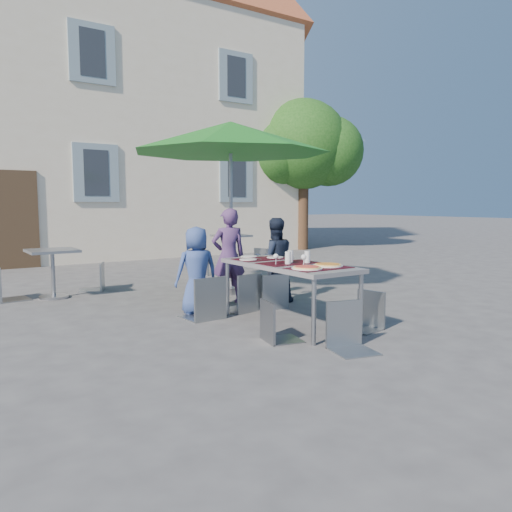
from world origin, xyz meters
TOP-DOWN VIEW (x-y plane):
  - ground at (0.00, 0.00)m, footprint 90.00×90.00m
  - building at (-0.00, 11.50)m, footprint 13.60×8.20m
  - tree at (6.55, 7.54)m, footprint 3.60×3.00m
  - dining_table at (0.01, -0.10)m, footprint 0.80×1.85m
  - pizza_near_left at (-0.17, -0.66)m, footprint 0.34×0.34m
  - pizza_near_right at (0.18, -0.62)m, footprint 0.34×0.34m
  - glassware at (0.03, -0.18)m, footprint 0.47×0.39m
  - place_settings at (-0.01, 0.53)m, footprint 0.69×0.52m
  - child_0 at (-0.63, 1.05)m, footprint 0.62×0.46m
  - child_1 at (0.08, 1.41)m, footprint 0.57×0.44m
  - child_2 at (0.71, 1.13)m, footprint 0.69×0.54m
  - chair_0 at (-0.69, 0.69)m, footprint 0.49×0.49m
  - chair_1 at (-0.04, 0.80)m, footprint 0.52×0.52m
  - chair_2 at (0.38, 0.74)m, footprint 0.46×0.47m
  - chair_3 at (-0.57, -0.62)m, footprint 0.45×0.45m
  - chair_4 at (0.64, -0.79)m, footprint 0.44×0.43m
  - chair_5 at (-0.14, -1.28)m, footprint 0.50×0.50m
  - patio_umbrella at (0.55, 2.12)m, footprint 3.17×3.17m
  - cafe_table_0 at (-1.96, 3.28)m, footprint 0.71×0.71m
  - bg_chair_l_0 at (-2.63, 3.45)m, footprint 0.49×0.49m
  - bg_chair_r_0 at (-1.20, 3.62)m, footprint 0.52×0.52m
  - cafe_table_1 at (2.18, 4.78)m, footprint 0.71×0.71m
  - bg_chair_l_1 at (1.25, 4.29)m, footprint 0.52×0.52m
  - bg_chair_r_1 at (2.76, 4.51)m, footprint 0.49×0.49m

SIDE VIEW (x-z plane):
  - ground at x=0.00m, z-range 0.00..0.00m
  - bg_chair_r_1 at x=2.76m, z-range 0.07..0.90m
  - chair_3 at x=-0.57m, z-range 0.07..0.90m
  - chair_4 at x=0.64m, z-range 0.07..0.91m
  - bg_chair_r_0 at x=-1.20m, z-range 0.07..0.95m
  - cafe_table_0 at x=-1.96m, z-range 0.14..0.90m
  - cafe_table_1 at x=2.18m, z-range 0.15..0.91m
  - chair_5 at x=-0.14m, z-range 0.08..0.99m
  - chair_2 at x=0.38m, z-range 0.08..1.01m
  - child_0 at x=-0.63m, z-range 0.00..1.17m
  - chair_1 at x=-0.04m, z-range 0.09..1.08m
  - bg_chair_l_1 at x=1.25m, z-range 0.09..1.10m
  - bg_chair_l_0 at x=-2.63m, z-range 0.09..1.10m
  - chair_0 at x=-0.69m, z-range 0.09..1.13m
  - child_2 at x=0.71m, z-range 0.00..1.25m
  - dining_table at x=0.01m, z-range 0.32..1.07m
  - child_1 at x=0.08m, z-range 0.00..1.40m
  - place_settings at x=-0.01m, z-range 0.76..0.77m
  - pizza_near_right at x=0.18m, z-range 0.75..0.78m
  - pizza_near_left at x=-0.17m, z-range 0.75..0.78m
  - glassware at x=0.03m, z-range 0.75..0.90m
  - patio_umbrella at x=0.55m, z-range 1.11..3.88m
  - tree at x=6.55m, z-range 0.90..5.60m
  - building at x=0.00m, z-range -0.70..10.40m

